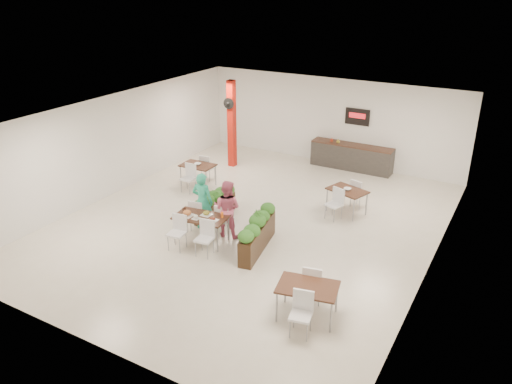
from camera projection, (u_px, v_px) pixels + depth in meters
ground at (251, 223)px, 14.42m from camera, size 12.00×12.00×0.00m
room_shell at (251, 157)px, 13.62m from camera, size 10.10×12.10×3.22m
red_column at (232, 123)px, 18.15m from camera, size 0.40×0.41×3.20m
service_counter at (351, 156)px, 18.29m from camera, size 3.00×0.64×2.20m
main_table at (201, 220)px, 13.14m from camera, size 1.49×1.76×0.92m
diner_man at (203, 201)px, 13.77m from camera, size 0.66×0.48×1.67m
diner_woman at (227, 209)px, 13.42m from camera, size 0.85×0.70×1.60m
planter_left at (215, 201)px, 14.61m from camera, size 0.51×1.72×0.90m
planter_right at (258, 232)px, 12.80m from camera, size 0.73×2.11×1.12m
side_table_a at (198, 168)px, 16.76m from camera, size 1.14×1.63×0.92m
side_table_b at (347, 194)px, 14.78m from camera, size 1.29×1.67×0.92m
side_table_c at (308, 291)px, 10.18m from camera, size 1.37×1.67×0.92m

